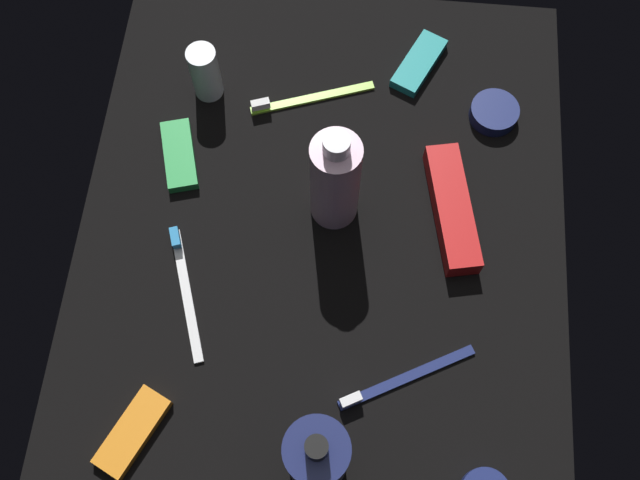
{
  "coord_description": "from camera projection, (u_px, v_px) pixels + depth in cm",
  "views": [
    {
      "loc": [
        -33.82,
        -3.11,
        87.27
      ],
      "look_at": [
        0.0,
        0.0,
        3.0
      ],
      "focal_mm": 40.26,
      "sensor_mm": 36.0,
      "label": 1
    }
  ],
  "objects": [
    {
      "name": "toothpaste_box_red",
      "position": [
        452.0,
        209.0,
        0.94
      ],
      "size": [
        18.13,
        7.92,
        3.2
      ],
      "primitive_type": "cube",
      "rotation": [
        0.0,
        0.0,
        0.21
      ],
      "color": "red",
      "rests_on": "ground_plane"
    },
    {
      "name": "ground_plane",
      "position": [
        320.0,
        250.0,
        0.94
      ],
      "size": [
        84.0,
        64.0,
        1.2
      ],
      "primitive_type": "cube",
      "color": "black"
    },
    {
      "name": "bodywash_bottle",
      "position": [
        335.0,
        180.0,
        0.88
      ],
      "size": [
        6.24,
        6.24,
        18.05
      ],
      "color": "silver",
      "rests_on": "ground_plane"
    },
    {
      "name": "snack_bar_orange",
      "position": [
        133.0,
        432.0,
        0.84
      ],
      "size": [
        11.1,
        8.13,
        1.5
      ],
      "primitive_type": "cube",
      "rotation": [
        0.0,
        0.0,
        -0.45
      ],
      "color": "orange",
      "rests_on": "ground_plane"
    },
    {
      "name": "toothbrush_lime",
      "position": [
        305.0,
        98.0,
        1.02
      ],
      "size": [
        7.12,
        17.38,
        2.1
      ],
      "color": "#8CD133",
      "rests_on": "ground_plane"
    },
    {
      "name": "snack_bar_green",
      "position": [
        179.0,
        155.0,
        0.98
      ],
      "size": [
        11.1,
        6.71,
        1.5
      ],
      "primitive_type": "cube",
      "rotation": [
        0.0,
        0.0,
        0.28
      ],
      "color": "green",
      "rests_on": "ground_plane"
    },
    {
      "name": "toothbrush_navy",
      "position": [
        399.0,
        380.0,
        0.87
      ],
      "size": [
        9.52,
        16.45,
        2.1
      ],
      "color": "navy",
      "rests_on": "ground_plane"
    },
    {
      "name": "lotion_bottle",
      "position": [
        317.0,
        459.0,
        0.75
      ],
      "size": [
        6.52,
        6.52,
        21.69
      ],
      "color": "#171E4D",
      "rests_on": "ground_plane"
    },
    {
      "name": "cream_tin_left",
      "position": [
        494.0,
        113.0,
        1.0
      ],
      "size": [
        6.75,
        6.75,
        1.99
      ],
      "primitive_type": "cylinder",
      "color": "navy",
      "rests_on": "ground_plane"
    },
    {
      "name": "deodorant_stick",
      "position": [
        205.0,
        73.0,
        0.99
      ],
      "size": [
        4.06,
        4.06,
        8.7
      ],
      "primitive_type": "cylinder",
      "color": "silver",
      "rests_on": "ground_plane"
    },
    {
      "name": "toothbrush_white",
      "position": [
        185.0,
        285.0,
        0.91
      ],
      "size": [
        17.42,
        6.96,
        2.1
      ],
      "color": "white",
      "rests_on": "ground_plane"
    },
    {
      "name": "snack_bar_teal",
      "position": [
        419.0,
        63.0,
        1.04
      ],
      "size": [
        11.11,
        8.09,
        1.5
      ],
      "primitive_type": "cube",
      "rotation": [
        0.0,
        0.0,
        -0.45
      ],
      "color": "teal",
      "rests_on": "ground_plane"
    }
  ]
}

